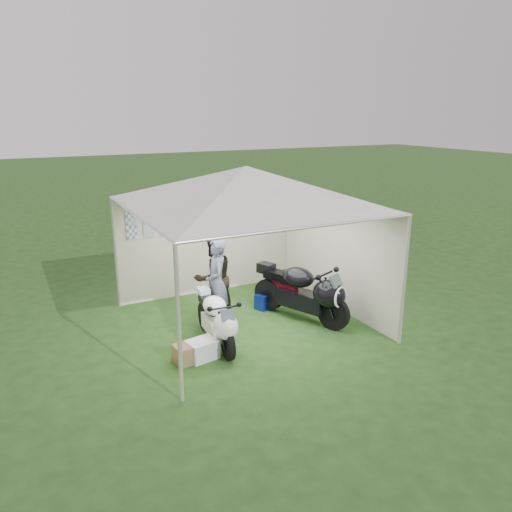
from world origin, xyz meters
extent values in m
plane|color=#1F3F14|center=(0.00, 0.00, 0.00)|extent=(80.00, 80.00, 0.00)
cylinder|color=silver|center=(-2.00, -2.00, 1.15)|extent=(0.06, 0.06, 2.30)
cylinder|color=silver|center=(2.00, -2.00, 1.15)|extent=(0.06, 0.06, 2.30)
cylinder|color=silver|center=(-2.00, 2.00, 1.15)|extent=(0.06, 0.06, 2.30)
cylinder|color=silver|center=(2.00, 2.00, 1.15)|extent=(0.06, 0.06, 2.30)
cube|color=beige|center=(0.00, 2.00, 1.15)|extent=(4.00, 0.02, 2.30)
cube|color=beige|center=(-2.00, 0.00, 1.15)|extent=(0.02, 4.00, 2.30)
cube|color=beige|center=(2.00, 0.00, 1.15)|extent=(0.02, 4.00, 2.30)
pyramid|color=white|center=(0.00, 0.00, 2.65)|extent=(5.66, 5.66, 0.70)
cube|color=#99A5B7|center=(-1.65, 1.98, 1.85)|extent=(0.22, 0.02, 0.28)
cube|color=#99A5B7|center=(-1.30, 1.98, 1.85)|extent=(0.22, 0.02, 0.28)
cube|color=#99A5B7|center=(-0.95, 1.98, 1.85)|extent=(0.22, 0.01, 0.28)
cube|color=#99A5B7|center=(-0.60, 1.98, 1.85)|extent=(0.22, 0.01, 0.28)
cube|color=#99A5B7|center=(-1.65, 1.98, 1.55)|extent=(0.22, 0.02, 0.28)
cube|color=#99A5B7|center=(-1.30, 1.98, 1.55)|extent=(0.22, 0.01, 0.28)
cube|color=#99A5B7|center=(-0.95, 1.98, 1.55)|extent=(0.22, 0.02, 0.28)
cube|color=#99A5B7|center=(-0.60, 1.98, 1.55)|extent=(0.22, 0.01, 0.28)
cylinder|color=#D8590C|center=(0.20, 1.97, 1.95)|extent=(3.20, 0.02, 0.02)
cylinder|color=black|center=(-0.93, -1.17, 0.27)|extent=(0.13, 0.54, 0.54)
cylinder|color=black|center=(-0.83, 0.07, 0.27)|extent=(0.18, 0.55, 0.54)
cube|color=white|center=(-0.88, -0.59, 0.34)|extent=(0.37, 0.87, 0.27)
ellipsoid|color=white|center=(-0.92, -1.09, 0.56)|extent=(0.44, 0.57, 0.45)
ellipsoid|color=white|center=(-0.87, -0.51, 0.70)|extent=(0.44, 0.58, 0.32)
cube|color=black|center=(-0.85, -0.15, 0.64)|extent=(0.27, 0.55, 0.13)
cube|color=white|center=(-0.82, 0.15, 0.72)|extent=(0.22, 0.28, 0.16)
cube|color=black|center=(-0.85, -0.24, 0.49)|extent=(0.13, 0.50, 0.09)
cube|color=#3F474C|center=(-0.93, -1.19, 0.79)|extent=(0.22, 0.15, 0.19)
cylinder|color=black|center=(1.29, -0.99, 0.33)|extent=(0.35, 0.65, 0.66)
cylinder|color=black|center=(0.71, 0.42, 0.33)|extent=(0.40, 0.67, 0.66)
cube|color=black|center=(1.02, -0.34, 0.42)|extent=(0.74, 1.10, 0.33)
ellipsoid|color=black|center=(1.25, -0.89, 0.68)|extent=(0.71, 0.79, 0.55)
ellipsoid|color=black|center=(0.98, -0.24, 0.85)|extent=(0.70, 0.81, 0.38)
cube|color=black|center=(0.81, 0.16, 0.79)|extent=(0.51, 0.71, 0.15)
cube|color=black|center=(0.67, 0.50, 0.87)|extent=(0.35, 0.39, 0.20)
cube|color=maroon|center=(0.85, 0.06, 0.60)|extent=(0.33, 0.60, 0.11)
cube|color=#3F474C|center=(1.30, -1.02, 0.96)|extent=(0.30, 0.25, 0.23)
cylinder|color=white|center=(1.34, -1.12, 0.68)|extent=(0.37, 0.17, 0.39)
cube|color=#132AB6|center=(0.66, 0.52, 0.15)|extent=(0.48, 0.40, 0.31)
imported|color=black|center=(-0.48, 0.49, 0.84)|extent=(0.90, 0.74, 1.69)
imported|color=slate|center=(-0.56, 0.14, 0.85)|extent=(0.55, 0.70, 1.70)
cube|color=black|center=(1.26, 0.93, 0.27)|extent=(0.58, 0.48, 0.54)
cube|color=silver|center=(-1.29, -0.95, 0.16)|extent=(0.54, 0.45, 0.32)
cube|color=brown|center=(-1.59, -0.96, 0.15)|extent=(0.37, 0.37, 0.30)
camera|label=1|loc=(-3.88, -7.99, 3.94)|focal=35.00mm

